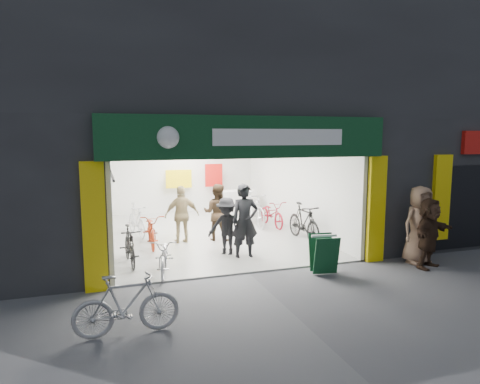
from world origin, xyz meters
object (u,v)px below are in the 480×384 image
bike_right_front (304,222)px  parked_bike (126,305)px  bike_left_front (165,255)px  pedestrian_near (419,225)px  sandwich_board (324,253)px

bike_right_front → parked_bike: bike_right_front is taller
bike_left_front → pedestrian_near: bearing=1.1°
bike_right_front → pedestrian_near: bearing=-60.2°
parked_bike → pedestrian_near: bearing=-77.0°
bike_right_front → pedestrian_near: 3.29m
bike_left_front → bike_right_front: size_ratio=0.87×
bike_left_front → pedestrian_near: size_ratio=0.85×
bike_right_front → parked_bike: 6.93m
bike_left_front → parked_bike: bearing=-98.3°
bike_right_front → bike_left_front: bearing=-159.4°
parked_bike → pedestrian_near: size_ratio=0.86×
parked_bike → pedestrian_near: 7.18m
sandwich_board → pedestrian_near: bearing=8.8°
bike_left_front → pedestrian_near: pedestrian_near is taller
bike_right_front → pedestrian_near: (1.67, -2.80, 0.39)m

